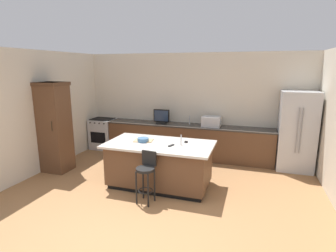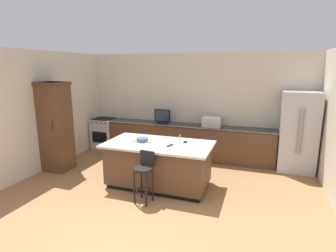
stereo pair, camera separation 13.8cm
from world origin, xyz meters
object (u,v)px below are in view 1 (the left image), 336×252
microwave (211,121)px  tv_remote (171,145)px  kitchen_island (160,164)px  tv_monitor (161,117)px  refrigerator (297,131)px  cell_phone (186,142)px  fruit_bowl (143,140)px  bar_stool_center (146,173)px  cabinet_tower (54,126)px  cutting_board (143,141)px  range_oven (103,134)px

microwave → tv_remote: size_ratio=2.82×
kitchen_island → tv_monitor: bearing=108.1°
refrigerator → cell_phone: (-2.31, -1.66, -0.02)m
refrigerator → fruit_bowl: refrigerator is taller
microwave → tv_remote: microwave is taller
kitchen_island → bar_stool_center: bearing=-89.7°
bar_stool_center → cell_phone: bar_stool_center is taller
cabinet_tower → fruit_bowl: (2.30, -0.06, -0.14)m
kitchen_island → tv_remote: bearing=-19.9°
refrigerator → microwave: size_ratio=3.98×
microwave → tv_remote: (-0.46, -2.09, -0.11)m
bar_stool_center → cutting_board: (-0.39, 0.80, 0.37)m
range_oven → tv_monitor: size_ratio=2.06×
bar_stool_center → kitchen_island: bearing=97.5°
bar_stool_center → cabinet_tower: bearing=170.6°
kitchen_island → cutting_board: 0.61m
range_oven → cutting_board: (2.16, -1.92, 0.47)m
fruit_bowl → cabinet_tower: bearing=178.6°
cutting_board → microwave: bearing=59.5°
refrigerator → bar_stool_center: size_ratio=2.00×
refrigerator → range_oven: refrigerator is taller
tv_monitor → microwave: bearing=2.1°
cabinet_tower → cutting_board: 2.29m
microwave → cell_phone: (-0.25, -1.73, -0.12)m
kitchen_island → cell_phone: 0.72m
cabinet_tower → fruit_bowl: cabinet_tower is taller
tv_monitor → cell_phone: size_ratio=3.02×
range_oven → microwave: microwave is taller
fruit_bowl → range_oven: bearing=137.8°
kitchen_island → tv_remote: tv_remote is taller
bar_stool_center → fruit_bowl: 0.92m
cell_phone → cutting_board: cutting_board is taller
microwave → bar_stool_center: 2.86m
refrigerator → cabinet_tower: bearing=-161.3°
kitchen_island → microwave: bearing=69.4°
range_oven → cabinet_tower: bearing=-93.6°
tv_monitor → cutting_board: size_ratio=1.17×
tv_remote → cell_phone: bearing=76.2°
kitchen_island → tv_monitor: tv_monitor is taller
microwave → tv_remote: bearing=-102.5°
range_oven → cabinet_tower: 2.03m
tv_monitor → tv_remote: 2.24m
cell_phone → tv_monitor: bearing=110.9°
kitchen_island → tv_monitor: (-0.63, 1.94, 0.62)m
tv_monitor → bar_stool_center: tv_monitor is taller
tv_remote → cutting_board: tv_remote is taller
microwave → cell_phone: microwave is taller
cell_phone → tv_remote: 0.42m
tv_remote → fruit_bowl: bearing=-172.0°
kitchen_island → microwave: 2.20m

